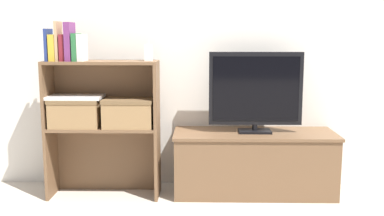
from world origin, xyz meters
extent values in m
plane|color=#BCB2A3|center=(0.00, 0.00, 0.00)|extent=(16.00, 16.00, 0.00)
cube|color=silver|center=(0.00, 0.42, 1.20)|extent=(10.00, 0.05, 2.40)
cube|color=brown|center=(0.43, 0.19, 0.21)|extent=(1.08, 0.39, 0.41)
cube|color=brown|center=(0.43, 0.19, 0.42)|extent=(1.10, 0.41, 0.02)
cube|color=black|center=(0.43, 0.19, 0.44)|extent=(0.22, 0.14, 0.02)
cylinder|color=black|center=(0.43, 0.19, 0.47)|extent=(0.04, 0.04, 0.04)
cube|color=black|center=(0.43, 0.19, 0.73)|extent=(0.63, 0.04, 0.49)
cube|color=black|center=(0.43, 0.18, 0.73)|extent=(0.58, 0.00, 0.43)
cube|color=brown|center=(-0.96, 0.13, 0.24)|extent=(0.02, 0.26, 0.48)
cube|color=brown|center=(-0.23, 0.13, 0.24)|extent=(0.02, 0.26, 0.48)
cube|color=brown|center=(-0.60, 0.25, 0.24)|extent=(0.70, 0.02, 0.48)
cube|color=brown|center=(-0.60, 0.13, 0.47)|extent=(0.70, 0.26, 0.02)
cube|color=brown|center=(-0.96, 0.13, 0.70)|extent=(0.02, 0.26, 0.44)
cube|color=brown|center=(-0.23, 0.13, 0.70)|extent=(0.02, 0.26, 0.44)
cube|color=brown|center=(-0.60, 0.25, 0.70)|extent=(0.70, 0.02, 0.44)
cube|color=brown|center=(-0.60, 0.13, 0.91)|extent=(0.70, 0.26, 0.02)
cube|color=navy|center=(-0.93, 0.10, 1.02)|extent=(0.02, 0.14, 0.21)
cube|color=gold|center=(-0.89, 0.10, 1.01)|extent=(0.04, 0.13, 0.17)
cube|color=tan|center=(-0.86, 0.10, 1.05)|extent=(0.02, 0.12, 0.25)
cube|color=maroon|center=(-0.83, 0.10, 1.01)|extent=(0.03, 0.12, 0.17)
cube|color=#6B2D66|center=(-0.79, 0.10, 1.04)|extent=(0.04, 0.15, 0.25)
cube|color=#286638|center=(-0.75, 0.10, 1.01)|extent=(0.03, 0.15, 0.18)
cube|color=silver|center=(-0.71, 0.10, 1.01)|extent=(0.04, 0.15, 0.17)
cube|color=white|center=(-0.28, 0.13, 0.97)|extent=(0.05, 0.04, 0.10)
cylinder|color=silver|center=(-0.28, 0.13, 1.04)|extent=(0.01, 0.01, 0.03)
cube|color=#937047|center=(-0.77, 0.12, 0.58)|extent=(0.32, 0.22, 0.19)
cube|color=brown|center=(-0.77, 0.12, 0.66)|extent=(0.33, 0.23, 0.02)
cube|color=#937047|center=(-0.42, 0.12, 0.58)|extent=(0.32, 0.22, 0.19)
cube|color=brown|center=(-0.42, 0.12, 0.66)|extent=(0.33, 0.23, 0.02)
cube|color=white|center=(-0.77, 0.12, 0.68)|extent=(0.36, 0.21, 0.02)
cylinder|color=#99999E|center=(-0.77, 0.12, 0.69)|extent=(0.02, 0.02, 0.00)
camera|label=1|loc=(0.06, -2.81, 1.08)|focal=42.00mm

